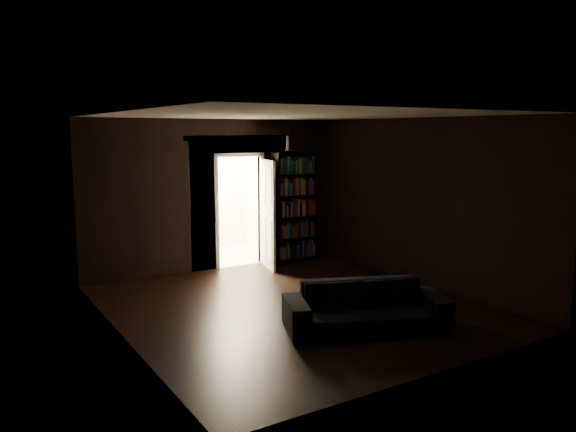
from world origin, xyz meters
The scene contains 9 objects.
ground centered at (0.00, 0.00, 0.00)m, with size 5.50×5.50×0.00m, color black.
room_walls centered at (-0.01, 1.07, 1.68)m, with size 5.02×5.61×2.84m.
kitchen_alcove centered at (0.50, 3.87, 1.21)m, with size 2.20×1.80×2.60m.
sofa centered at (0.30, -1.29, 0.41)m, with size 2.11×0.91×0.81m, color black.
bookshelf centered at (1.61, 2.55, 1.10)m, with size 0.90×0.32×2.20m, color black.
refrigerator centered at (-0.08, 4.03, 0.82)m, with size 0.74×0.68×1.65m, color white.
door centered at (0.87, 2.32, 1.02)m, with size 0.85×0.05×2.05m, color white.
figurine centered at (1.42, 2.50, 2.35)m, with size 0.10×0.10×0.29m, color white.
bottles centered at (-0.03, 4.00, 1.78)m, with size 0.63×0.08×0.26m, color black.
Camera 1 is at (-4.29, -6.77, 2.58)m, focal length 35.00 mm.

